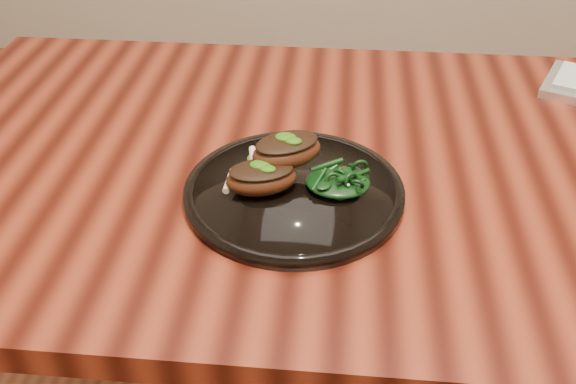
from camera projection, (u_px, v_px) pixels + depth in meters
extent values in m
cube|color=#330C06|center=(417.00, 172.00, 0.96)|extent=(1.60, 0.80, 0.04)
cylinder|color=#38160C|center=(72.00, 206.00, 1.51)|extent=(0.06, 0.06, 0.71)
cylinder|color=black|center=(294.00, 192.00, 0.87)|extent=(0.30, 0.30, 0.02)
torus|color=black|center=(294.00, 191.00, 0.87)|extent=(0.30, 0.30, 0.01)
cylinder|color=black|center=(294.00, 189.00, 0.87)|extent=(0.20, 0.20, 0.00)
ellipsoid|color=#441D0D|center=(262.00, 179.00, 0.85)|extent=(0.11, 0.09, 0.04)
ellipsoid|color=black|center=(261.00, 170.00, 0.84)|extent=(0.10, 0.08, 0.01)
cylinder|color=beige|center=(229.00, 181.00, 0.86)|extent=(0.01, 0.05, 0.01)
ellipsoid|color=#1C4D08|center=(261.00, 166.00, 0.84)|extent=(0.03, 0.02, 0.01)
ellipsoid|color=#441D0D|center=(287.00, 152.00, 0.87)|extent=(0.12, 0.11, 0.04)
ellipsoid|color=black|center=(287.00, 142.00, 0.86)|extent=(0.11, 0.09, 0.01)
cylinder|color=beige|center=(253.00, 158.00, 0.87)|extent=(0.02, 0.05, 0.01)
ellipsoid|color=#1C4D08|center=(287.00, 139.00, 0.86)|extent=(0.03, 0.02, 0.01)
ellipsoid|color=#1C4D08|center=(272.00, 159.00, 0.92)|extent=(0.07, 0.05, 0.00)
ellipsoid|color=black|center=(338.00, 182.00, 0.86)|extent=(0.09, 0.08, 0.02)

